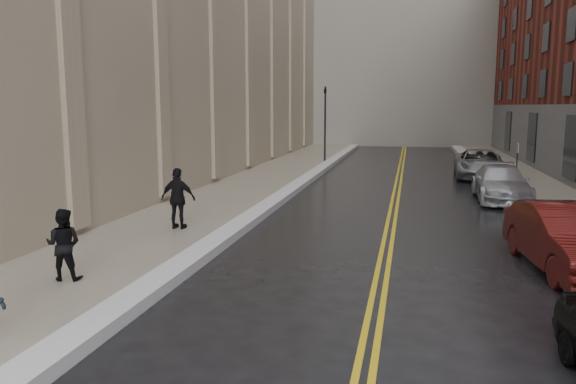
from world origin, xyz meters
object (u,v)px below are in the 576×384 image
at_px(car_maroon, 568,239).
at_px(car_silver_far, 480,164).
at_px(pedestrian_c, 178,199).
at_px(car_silver_near, 501,183).
at_px(pedestrian_a, 63,244).

bearing_deg(car_maroon, car_silver_far, 82.77).
bearing_deg(car_silver_far, pedestrian_c, -121.29).
bearing_deg(car_silver_near, car_maroon, -89.86).
distance_m(car_maroon, pedestrian_c, 10.85).
relative_size(car_maroon, car_silver_near, 0.97).
bearing_deg(pedestrian_a, car_maroon, -173.28).
xyz_separation_m(car_silver_near, car_silver_far, (0.00, 7.55, 0.05)).
height_order(pedestrian_a, pedestrian_c, pedestrian_c).
xyz_separation_m(car_maroon, car_silver_far, (0.00, 17.95, -0.02)).
bearing_deg(pedestrian_c, car_silver_near, -140.36).
xyz_separation_m(car_silver_far, pedestrian_c, (-10.70, -16.14, 0.31)).
bearing_deg(car_maroon, pedestrian_a, -169.40).
height_order(car_maroon, pedestrian_c, pedestrian_c).
height_order(car_silver_near, car_silver_far, car_silver_far).
relative_size(car_silver_near, pedestrian_c, 2.65).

